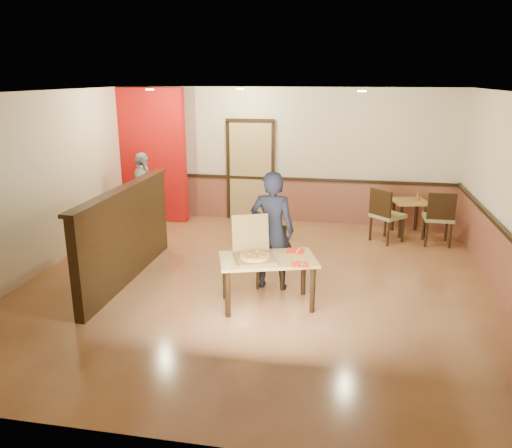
{
  "coord_description": "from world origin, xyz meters",
  "views": [
    {
      "loc": [
        1.23,
        -6.89,
        3.02
      ],
      "look_at": [
        -0.04,
        0.0,
        0.93
      ],
      "focal_mm": 35.0,
      "sensor_mm": 36.0,
      "label": 1
    }
  ],
  "objects": [
    {
      "name": "side_chair_left",
      "position": [
        1.97,
        2.34,
        0.56
      ],
      "size": [
        0.72,
        0.72,
        1.03
      ],
      "rotation": [
        0.0,
        0.0,
        2.38
      ],
      "color": "olive",
      "rests_on": "floor"
    },
    {
      "name": "floor",
      "position": [
        0.0,
        0.0,
        0.0
      ],
      "size": [
        7.0,
        7.0,
        0.0
      ],
      "primitive_type": "plane",
      "color": "#AE7143",
      "rests_on": "ground"
    },
    {
      "name": "ceiling",
      "position": [
        0.0,
        0.0,
        2.8
      ],
      "size": [
        7.0,
        7.0,
        0.0
      ],
      "primitive_type": "plane",
      "rotation": [
        3.14,
        0.0,
        0.0
      ],
      "color": "black",
      "rests_on": "wall_back"
    },
    {
      "name": "red_accent_panel",
      "position": [
        -2.9,
        3.0,
        1.4
      ],
      "size": [
        1.6,
        0.2,
        2.78
      ],
      "primitive_type": "cube",
      "color": "#AF0F0C",
      "rests_on": "floor"
    },
    {
      "name": "back_door",
      "position": [
        -0.8,
        3.46,
        1.05
      ],
      "size": [
        0.9,
        0.06,
        2.1
      ],
      "primitive_type": "cube",
      "color": "tan",
      "rests_on": "wall_back"
    },
    {
      "name": "chair_rail_right",
      "position": [
        3.45,
        0.0,
        0.92
      ],
      "size": [
        0.06,
        7.0,
        0.06
      ],
      "primitive_type": "cube",
      "color": "black",
      "rests_on": "wall_right"
    },
    {
      "name": "spot_b",
      "position": [
        -0.8,
        2.5,
        2.78
      ],
      "size": [
        0.14,
        0.14,
        0.02
      ],
      "primitive_type": "cylinder",
      "color": "#FFE2B2",
      "rests_on": "ceiling"
    },
    {
      "name": "side_chair_right",
      "position": [
        2.92,
        2.32,
        0.56
      ],
      "size": [
        0.51,
        0.51,
        1.02
      ],
      "rotation": [
        0.0,
        0.0,
        3.14
      ],
      "color": "olive",
      "rests_on": "floor"
    },
    {
      "name": "wall_left",
      "position": [
        -3.5,
        0.0,
        1.4
      ],
      "size": [
        0.0,
        7.0,
        7.0
      ],
      "primitive_type": "plane",
      "rotation": [
        1.57,
        0.0,
        1.57
      ],
      "color": "beige",
      "rests_on": "floor"
    },
    {
      "name": "spot_a",
      "position": [
        -2.3,
        1.8,
        2.78
      ],
      "size": [
        0.14,
        0.14,
        0.02
      ],
      "primitive_type": "cylinder",
      "color": "#FFE2B2",
      "rests_on": "ceiling"
    },
    {
      "name": "diner_chair",
      "position": [
        0.19,
        0.03,
        0.48
      ],
      "size": [
        0.46,
        0.46,
        0.88
      ],
      "rotation": [
        0.0,
        0.0,
        0.05
      ],
      "color": "olive",
      "rests_on": "floor"
    },
    {
      "name": "wainscot_back",
      "position": [
        0.0,
        3.47,
        0.45
      ],
      "size": [
        7.0,
        0.04,
        0.9
      ],
      "primitive_type": "cube",
      "color": "brown",
      "rests_on": "floor"
    },
    {
      "name": "napkin_far",
      "position": [
        0.58,
        -0.39,
        0.69
      ],
      "size": [
        0.24,
        0.24,
        0.01
      ],
      "rotation": [
        0.0,
        0.0,
        -0.04
      ],
      "color": "red",
      "rests_on": "main_table"
    },
    {
      "name": "pizza_box",
      "position": [
        0.07,
        -0.77,
        0.75
      ],
      "size": [
        0.69,
        0.74,
        0.53
      ],
      "rotation": [
        0.0,
        0.0,
        0.38
      ],
      "color": "brown",
      "rests_on": "main_table"
    },
    {
      "name": "pizza",
      "position": [
        0.09,
        -0.82,
        0.73
      ],
      "size": [
        0.41,
        0.41,
        0.03
      ],
      "primitive_type": "cylinder",
      "rotation": [
        0.0,
        0.0,
        0.02
      ],
      "color": "#D88E4E",
      "rests_on": "pizza_box"
    },
    {
      "name": "condiment",
      "position": [
        2.62,
        2.97,
        0.76
      ],
      "size": [
        0.06,
        0.06,
        0.15
      ],
      "primitive_type": "cylinder",
      "color": "brown",
      "rests_on": "side_table"
    },
    {
      "name": "side_table",
      "position": [
        2.47,
        2.95,
        0.51
      ],
      "size": [
        0.76,
        0.76,
        0.68
      ],
      "rotation": [
        0.0,
        0.0,
        0.23
      ],
      "color": "tan",
      "rests_on": "floor"
    },
    {
      "name": "chair_rail_back",
      "position": [
        0.0,
        3.45,
        0.92
      ],
      "size": [
        7.0,
        0.06,
        0.06
      ],
      "primitive_type": "cube",
      "color": "black",
      "rests_on": "wall_back"
    },
    {
      "name": "booth_partition",
      "position": [
        -2.0,
        -0.2,
        0.74
      ],
      "size": [
        0.2,
        3.1,
        1.44
      ],
      "color": "black",
      "rests_on": "floor"
    },
    {
      "name": "wall_back",
      "position": [
        0.0,
        3.5,
        1.4
      ],
      "size": [
        7.0,
        0.0,
        7.0
      ],
      "primitive_type": "plane",
      "rotation": [
        1.57,
        0.0,
        0.0
      ],
      "color": "beige",
      "rests_on": "floor"
    },
    {
      "name": "passerby",
      "position": [
        -2.74,
        2.22,
        0.79
      ],
      "size": [
        0.61,
        1.0,
        1.58
      ],
      "primitive_type": "imported",
      "rotation": [
        0.0,
        0.0,
        1.83
      ],
      "color": "#98979F",
      "rests_on": "floor"
    },
    {
      "name": "diner",
      "position": [
        0.22,
        -0.11,
        0.87
      ],
      "size": [
        0.65,
        0.44,
        1.75
      ],
      "primitive_type": "imported",
      "rotation": [
        0.0,
        0.0,
        3.11
      ],
      "color": "black",
      "rests_on": "floor"
    },
    {
      "name": "main_table",
      "position": [
        0.25,
        -0.72,
        0.58
      ],
      "size": [
        1.43,
        1.07,
        0.68
      ],
      "rotation": [
        0.0,
        0.0,
        0.3
      ],
      "color": "tan",
      "rests_on": "floor"
    },
    {
      "name": "napkin_near",
      "position": [
        0.69,
        -0.88,
        0.69
      ],
      "size": [
        0.25,
        0.25,
        0.01
      ],
      "rotation": [
        0.0,
        0.0,
        0.15
      ],
      "color": "red",
      "rests_on": "main_table"
    },
    {
      "name": "spot_c",
      "position": [
        1.4,
        1.5,
        2.78
      ],
      "size": [
        0.14,
        0.14,
        0.02
      ],
      "primitive_type": "cylinder",
      "color": "#FFE2B2",
      "rests_on": "ceiling"
    },
    {
      "name": "wainscot_right",
      "position": [
        3.47,
        0.0,
        0.45
      ],
      "size": [
        0.04,
        7.0,
        0.9
      ],
      "primitive_type": "cube",
      "color": "brown",
      "rests_on": "floor"
    }
  ]
}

